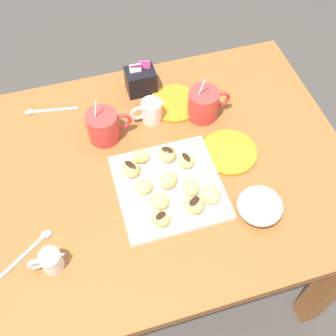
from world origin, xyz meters
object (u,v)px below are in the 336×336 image
(cream_pitcher_white, at_px, (151,110))
(saucer_orange_right, at_px, (229,152))
(coffee_mug_red_left, at_px, (104,126))
(coffee_mug_red_right, at_px, (204,103))
(beignet_2, at_px, (159,201))
(beignet_9, at_px, (211,195))
(beignet_1, at_px, (194,205))
(ice_cream_bowl, at_px, (260,205))
(beignet_3, at_px, (190,187))
(pastry_plate_square, at_px, (169,187))
(beignet_0, at_px, (186,161))
(beignet_7, at_px, (131,169))
(beignet_10, at_px, (168,181))
(beignet_5, at_px, (169,154))
(saucer_orange_left, at_px, (174,103))
(dining_table, at_px, (169,188))
(beignet_6, at_px, (161,219))
(sugar_caddy, at_px, (142,80))
(beignet_8, at_px, (141,156))
(chocolate_sauce_pitcher, at_px, (50,260))

(cream_pitcher_white, distance_m, saucer_orange_right, 0.26)
(coffee_mug_red_left, relative_size, coffee_mug_red_right, 0.99)
(beignet_2, height_order, beignet_9, beignet_2)
(coffee_mug_red_right, bearing_deg, beignet_1, -113.38)
(ice_cream_bowl, height_order, beignet_3, ice_cream_bowl)
(pastry_plate_square, xyz_separation_m, beignet_0, (0.06, 0.05, 0.02))
(cream_pitcher_white, bearing_deg, beignet_7, -119.85)
(saucer_orange_right, distance_m, beignet_10, 0.21)
(cream_pitcher_white, height_order, saucer_orange_right, cream_pitcher_white)
(beignet_0, height_order, beignet_5, beignet_5)
(beignet_10, bearing_deg, pastry_plate_square, -67.99)
(pastry_plate_square, xyz_separation_m, beignet_9, (0.09, -0.07, 0.02))
(beignet_3, xyz_separation_m, beignet_10, (-0.05, 0.03, 0.00))
(saucer_orange_right, height_order, beignet_7, beignet_7)
(cream_pitcher_white, distance_m, ice_cream_bowl, 0.43)
(ice_cream_bowl, distance_m, beignet_5, 0.28)
(beignet_10, bearing_deg, saucer_orange_left, 69.87)
(pastry_plate_square, relative_size, saucer_orange_right, 1.72)
(beignet_9, bearing_deg, dining_table, 116.64)
(coffee_mug_red_right, bearing_deg, coffee_mug_red_left, 180.00)
(beignet_0, distance_m, beignet_9, 0.12)
(coffee_mug_red_right, relative_size, beignet_0, 3.07)
(saucer_orange_right, bearing_deg, beignet_9, -128.48)
(beignet_7, bearing_deg, saucer_orange_left, 49.44)
(beignet_6, bearing_deg, pastry_plate_square, 62.50)
(ice_cream_bowl, relative_size, beignet_0, 2.46)
(sugar_caddy, bearing_deg, beignet_1, -88.14)
(beignet_8, bearing_deg, beignet_6, -90.20)
(beignet_6, height_order, beignet_7, beignet_7)
(beignet_1, xyz_separation_m, beignet_9, (0.05, 0.02, -0.01))
(beignet_9, xyz_separation_m, beignet_10, (-0.09, 0.07, 0.01))
(beignet_0, bearing_deg, pastry_plate_square, -139.55)
(dining_table, relative_size, ice_cream_bowl, 8.74)
(beignet_2, height_order, beignet_7, beignet_7)
(dining_table, distance_m, beignet_0, 0.16)
(saucer_orange_right, bearing_deg, coffee_mug_red_right, 98.47)
(beignet_3, bearing_deg, chocolate_sauce_pitcher, -165.22)
(coffee_mug_red_right, distance_m, beignet_8, 0.26)
(beignet_2, height_order, beignet_6, beignet_6)
(beignet_0, distance_m, beignet_7, 0.15)
(cream_pitcher_white, bearing_deg, coffee_mug_red_right, -10.11)
(beignet_2, relative_size, beignet_10, 0.95)
(coffee_mug_red_right, bearing_deg, dining_table, -135.75)
(dining_table, height_order, beignet_10, beignet_10)
(dining_table, distance_m, chocolate_sauce_pitcher, 0.43)
(beignet_8, bearing_deg, ice_cream_bowl, -43.02)
(saucer_orange_left, relative_size, beignet_10, 2.94)
(beignet_2, relative_size, beignet_7, 0.97)
(coffee_mug_red_left, bearing_deg, saucer_orange_right, -25.99)
(chocolate_sauce_pitcher, bearing_deg, beignet_6, 5.99)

